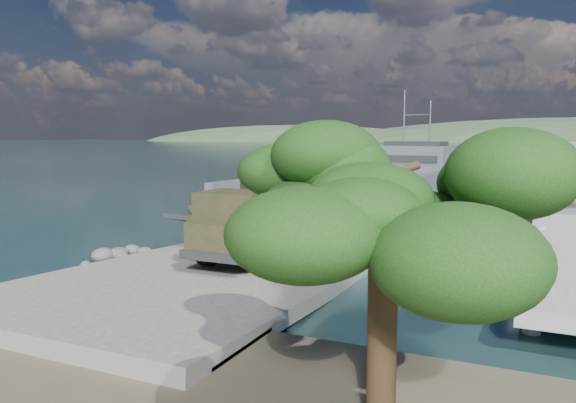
{
  "coord_description": "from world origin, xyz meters",
  "views": [
    {
      "loc": [
        11.63,
        -19.18,
        5.67
      ],
      "look_at": [
        -0.1,
        6.0,
        2.43
      ],
      "focal_mm": 35.0,
      "sensor_mm": 36.0,
      "label": 1
    }
  ],
  "objects_px": {
    "landing_craft": "(374,199)",
    "overhang_tree": "(367,186)",
    "pier": "(572,203)",
    "military_truck": "(271,208)",
    "soldier": "(193,239)"
  },
  "relations": [
    {
      "from": "landing_craft",
      "to": "overhang_tree",
      "type": "distance_m",
      "value": 33.57
    },
    {
      "from": "landing_craft",
      "to": "overhang_tree",
      "type": "relative_size",
      "value": 5.54
    },
    {
      "from": "landing_craft",
      "to": "pier",
      "type": "bearing_deg",
      "value": -10.52
    },
    {
      "from": "military_truck",
      "to": "pier",
      "type": "bearing_deg",
      "value": 52.71
    },
    {
      "from": "military_truck",
      "to": "soldier",
      "type": "relative_size",
      "value": 4.4
    },
    {
      "from": "pier",
      "to": "landing_craft",
      "type": "distance_m",
      "value": 13.96
    },
    {
      "from": "military_truck",
      "to": "soldier",
      "type": "xyz_separation_m",
      "value": [
        -1.99,
        -3.12,
        -1.03
      ]
    },
    {
      "from": "pier",
      "to": "military_truck",
      "type": "relative_size",
      "value": 4.97
    },
    {
      "from": "military_truck",
      "to": "overhang_tree",
      "type": "distance_m",
      "value": 14.81
    },
    {
      "from": "soldier",
      "to": "overhang_tree",
      "type": "bearing_deg",
      "value": -66.63
    },
    {
      "from": "landing_craft",
      "to": "military_truck",
      "type": "distance_m",
      "value": 19.95
    },
    {
      "from": "landing_craft",
      "to": "military_truck",
      "type": "relative_size",
      "value": 4.12
    },
    {
      "from": "soldier",
      "to": "pier",
      "type": "bearing_deg",
      "value": 28.82
    },
    {
      "from": "military_truck",
      "to": "soldier",
      "type": "height_order",
      "value": "military_truck"
    },
    {
      "from": "pier",
      "to": "military_truck",
      "type": "xyz_separation_m",
      "value": [
        -12.36,
        -16.14,
        0.94
      ]
    }
  ]
}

